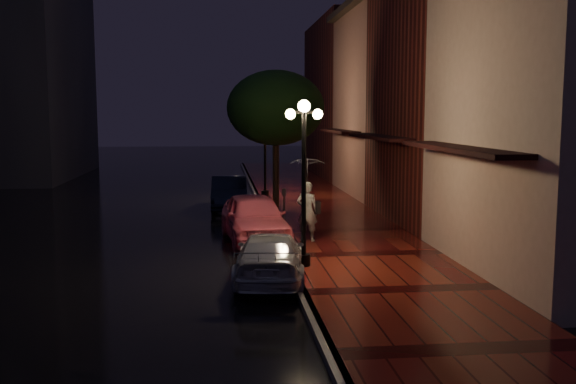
# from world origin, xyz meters

# --- Properties ---
(ground) EXTENTS (120.00, 120.00, 0.00)m
(ground) POSITION_xyz_m (0.00, 0.00, 0.00)
(ground) COLOR black
(ground) RESTS_ON ground
(sidewalk) EXTENTS (4.50, 60.00, 0.15)m
(sidewalk) POSITION_xyz_m (2.25, 0.00, 0.07)
(sidewalk) COLOR #470C0C
(sidewalk) RESTS_ON ground
(curb) EXTENTS (0.25, 60.00, 0.15)m
(curb) POSITION_xyz_m (0.00, 0.00, 0.07)
(curb) COLOR #595451
(curb) RESTS_ON ground
(storefront_near) EXTENTS (5.00, 8.00, 8.50)m
(storefront_near) POSITION_xyz_m (7.00, -6.00, 4.25)
(storefront_near) COLOR gray
(storefront_near) RESTS_ON ground
(storefront_mid) EXTENTS (5.00, 8.00, 11.00)m
(storefront_mid) POSITION_xyz_m (7.00, 2.00, 5.50)
(storefront_mid) COLOR #511914
(storefront_mid) RESTS_ON ground
(storefront_far) EXTENTS (5.00, 8.00, 9.00)m
(storefront_far) POSITION_xyz_m (7.00, 10.00, 4.50)
(storefront_far) COLOR #8C5951
(storefront_far) RESTS_ON ground
(storefront_extra) EXTENTS (5.00, 12.00, 10.00)m
(storefront_extra) POSITION_xyz_m (7.00, 20.00, 5.00)
(storefront_extra) COLOR #511914
(storefront_extra) RESTS_ON ground
(streetlamp_near) EXTENTS (0.96, 0.36, 4.31)m
(streetlamp_near) POSITION_xyz_m (0.35, -5.00, 2.60)
(streetlamp_near) COLOR black
(streetlamp_near) RESTS_ON sidewalk
(streetlamp_far) EXTENTS (0.96, 0.36, 4.31)m
(streetlamp_far) POSITION_xyz_m (0.35, 9.00, 2.60)
(streetlamp_far) COLOR black
(streetlamp_far) RESTS_ON sidewalk
(street_tree) EXTENTS (4.16, 4.16, 5.80)m
(street_tree) POSITION_xyz_m (0.61, 5.99, 4.24)
(street_tree) COLOR black
(street_tree) RESTS_ON sidewalk
(pink_car) EXTENTS (2.32, 4.75, 1.56)m
(pink_car) POSITION_xyz_m (-0.71, -0.97, 0.78)
(pink_car) COLOR #F2637B
(pink_car) RESTS_ON ground
(navy_car) EXTENTS (1.56, 4.31, 1.41)m
(navy_car) POSITION_xyz_m (-1.40, 6.24, 0.71)
(navy_car) COLOR black
(navy_car) RESTS_ON ground
(silver_car) EXTENTS (2.15, 4.30, 1.20)m
(silver_car) POSITION_xyz_m (-0.60, -5.88, 0.60)
(silver_car) COLOR #ADADB5
(silver_car) RESTS_ON ground
(woman_with_umbrella) EXTENTS (1.09, 1.11, 2.63)m
(woman_with_umbrella) POSITION_xyz_m (0.89, -1.78, 1.89)
(woman_with_umbrella) COLOR white
(woman_with_umbrella) RESTS_ON sidewalk
(parking_meter) EXTENTS (0.15, 0.13, 1.42)m
(parking_meter) POSITION_xyz_m (0.37, 0.30, 1.01)
(parking_meter) COLOR black
(parking_meter) RESTS_ON sidewalk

